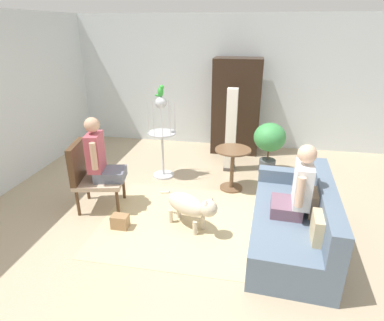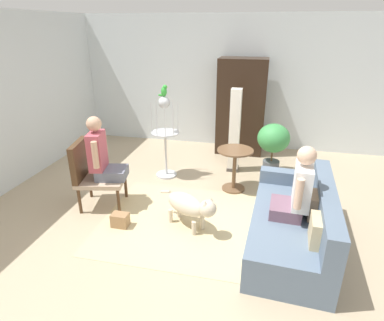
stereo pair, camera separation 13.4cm
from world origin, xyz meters
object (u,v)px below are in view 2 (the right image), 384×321
at_px(potted_plant, 273,142).
at_px(handbag, 120,220).
at_px(dog, 190,205).
at_px(armoire_cabinet, 241,107).
at_px(couch, 295,224).
at_px(parrot, 164,91).
at_px(person_on_armchair, 102,154).
at_px(person_on_couch, 297,189).
at_px(armchair, 91,171).
at_px(round_end_table, 235,165).
at_px(column_lamp, 235,132).
at_px(bird_cage_stand, 165,132).

xyz_separation_m(potted_plant, handbag, (-1.90, -2.11, -0.50)).
height_order(dog, armoire_cabinet, armoire_cabinet).
bearing_deg(couch, dog, 176.69).
bearing_deg(parrot, armoire_cabinet, 52.87).
bearing_deg(person_on_armchair, handbag, -47.99).
relative_size(person_on_couch, person_on_armchair, 0.96).
bearing_deg(person_on_armchair, armchair, -168.39).
bearing_deg(parrot, round_end_table, -12.49).
bearing_deg(armchair, dog, -9.99).
height_order(person_on_couch, column_lamp, column_lamp).
xyz_separation_m(person_on_armchair, parrot, (0.56, 1.15, 0.68)).
distance_m(armchair, armoire_cabinet, 3.27).
bearing_deg(person_on_couch, round_end_table, 122.22).
xyz_separation_m(round_end_table, armoire_cabinet, (-0.07, 1.74, 0.51)).
bearing_deg(armoire_cabinet, bird_cage_stand, -127.21).
distance_m(armchair, handbag, 0.86).
distance_m(person_on_armchair, armoire_cabinet, 3.12).
bearing_deg(armchair, couch, -6.91).
height_order(person_on_couch, parrot, parrot).
bearing_deg(bird_cage_stand, armoire_cabinet, 52.79).
xyz_separation_m(couch, bird_cage_stand, (-2.03, 1.52, 0.52)).
bearing_deg(couch, parrot, 143.12).
bearing_deg(bird_cage_stand, potted_plant, 15.32).
distance_m(armchair, dog, 1.51).
distance_m(dog, bird_cage_stand, 1.70).
height_order(person_on_couch, bird_cage_stand, bird_cage_stand).
distance_m(round_end_table, column_lamp, 0.81).
bearing_deg(dog, potted_plant, 62.32).
bearing_deg(potted_plant, person_on_armchair, -144.79).
xyz_separation_m(armchair, armoire_cabinet, (1.84, 2.67, 0.39)).
bearing_deg(parrot, potted_plant, 15.35).
distance_m(bird_cage_stand, potted_plant, 1.84).
relative_size(armoire_cabinet, handbag, 8.71).
height_order(round_end_table, parrot, parrot).
xyz_separation_m(dog, column_lamp, (0.35, 1.93, 0.40)).
bearing_deg(round_end_table, dog, -110.39).
bearing_deg(person_on_couch, person_on_armchair, 171.29).
height_order(person_on_armchair, armoire_cabinet, armoire_cabinet).
relative_size(couch, person_on_armchair, 2.13).
height_order(round_end_table, column_lamp, column_lamp).
distance_m(couch, bird_cage_stand, 2.59).
xyz_separation_m(armoire_cabinet, handbag, (-1.25, -3.10, -0.84)).
bearing_deg(dog, handbag, -168.91).
bearing_deg(handbag, potted_plant, 47.95).
relative_size(person_on_armchair, handbag, 4.13).
bearing_deg(parrot, person_on_couch, -37.70).
bearing_deg(handbag, armoire_cabinet, 67.98).
xyz_separation_m(dog, bird_cage_stand, (-0.75, 1.45, 0.47)).
bearing_deg(person_on_armchair, dog, -12.71).
relative_size(parrot, handbag, 0.87).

